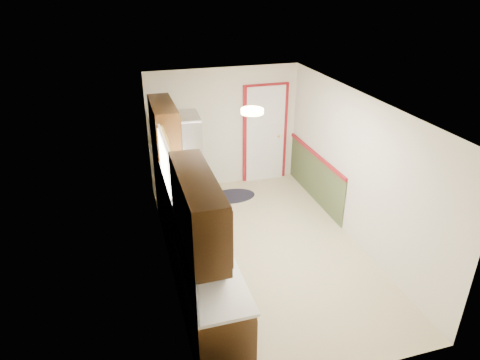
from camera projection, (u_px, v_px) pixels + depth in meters
room_shell at (266, 182)px, 6.33m from camera, size 3.20×5.20×2.52m
kitchen_run at (189, 227)px, 5.94m from camera, size 0.63×4.00×2.20m
back_wall_trim at (276, 143)px, 8.62m from camera, size 1.12×2.30×2.08m
ceiling_fixture at (252, 111)px, 5.57m from camera, size 0.30×0.30×0.06m
microwave at (208, 252)px, 4.85m from camera, size 0.40×0.62×0.39m
refrigerator at (180, 163)px, 7.72m from camera, size 0.77×0.76×1.78m
rug at (232, 196)px, 8.45m from camera, size 0.91×0.59×0.01m
cooktop at (173, 169)px, 7.34m from camera, size 0.55×0.66×0.02m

